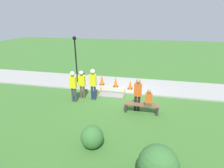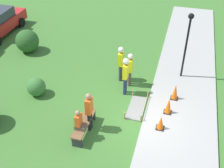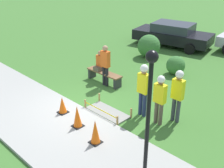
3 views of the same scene
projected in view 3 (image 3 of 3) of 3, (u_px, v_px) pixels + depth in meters
The scene contains 16 objects.
ground_plane at pixel (83, 109), 10.56m from camera, with size 60.00×60.00×0.00m, color #3D702D.
sidewalk at pixel (48, 124), 9.54m from camera, with size 28.00×3.08×0.10m.
wet_concrete_patch at pixel (108, 112), 10.26m from camera, with size 1.70×0.77×0.38m.
traffic_cone_near_patch at pixel (62, 105), 10.01m from camera, with size 0.34×0.34×0.62m.
traffic_cone_far_patch at pixel (77, 116), 9.18m from camera, with size 0.34×0.34×0.76m.
traffic_cone_sidewalk_edge at pixel (95, 132), 8.37m from camera, with size 0.34×0.34×0.79m.
park_bench at pixel (104, 75), 12.55m from camera, with size 1.84×0.44×0.52m.
person_seated_on_bench at pixel (100, 62), 12.58m from camera, with size 0.36×0.44×0.89m.
worker_supervisor at pixel (143, 85), 9.66m from camera, with size 0.40×0.28×1.96m.
worker_assistant at pixel (178, 91), 9.32m from camera, with size 0.40×0.27×1.90m.
worker_trainee at pixel (160, 96), 9.21m from camera, with size 0.40×0.26×1.79m.
bystander_in_orange_shirt at pixel (105, 63), 11.99m from camera, with size 0.40×0.24×1.83m.
lamppost_near at pixel (149, 100), 6.18m from camera, with size 0.28×0.28×3.44m.
parked_car_black at pixel (173, 34), 17.38m from camera, with size 4.99×2.84×1.44m.
shrub_rounded_mid at pixel (176, 65), 13.40m from camera, with size 0.90×0.90×0.90m.
shrub_rounded_far at pixel (149, 46), 15.56m from camera, with size 1.26×1.26×1.26m.
Camera 3 is at (7.18, -5.78, 5.35)m, focal length 45.00 mm.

